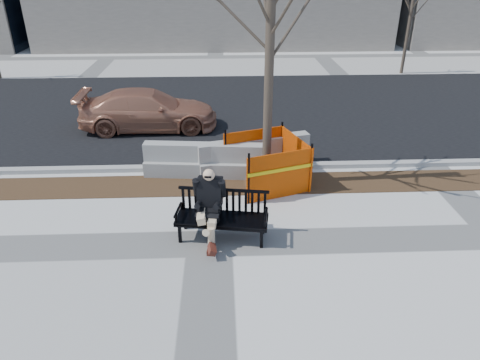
% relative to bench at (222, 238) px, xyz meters
% --- Properties ---
extents(ground, '(120.00, 120.00, 0.00)m').
position_rel_bench_xyz_m(ground, '(-0.27, -0.19, 0.00)').
color(ground, beige).
rests_on(ground, ground).
extents(mulch_strip, '(40.00, 1.20, 0.02)m').
position_rel_bench_xyz_m(mulch_strip, '(-0.27, 2.41, 0.00)').
color(mulch_strip, '#47301C').
rests_on(mulch_strip, ground).
extents(asphalt_street, '(60.00, 10.40, 0.01)m').
position_rel_bench_xyz_m(asphalt_street, '(-0.27, 8.61, 0.00)').
color(asphalt_street, black).
rests_on(asphalt_street, ground).
extents(curb, '(60.00, 0.25, 0.12)m').
position_rel_bench_xyz_m(curb, '(-0.27, 3.36, 0.06)').
color(curb, '#9E9B93').
rests_on(curb, ground).
extents(bench, '(2.03, 0.99, 1.03)m').
position_rel_bench_xyz_m(bench, '(0.00, 0.00, 0.00)').
color(bench, black).
rests_on(bench, ground).
extents(seated_man, '(0.82, 1.18, 1.53)m').
position_rel_bench_xyz_m(seated_man, '(-0.26, 0.09, 0.00)').
color(seated_man, black).
rests_on(seated_man, ground).
extents(tree_fence, '(3.31, 3.31, 6.54)m').
position_rel_bench_xyz_m(tree_fence, '(1.15, 2.45, 0.00)').
color(tree_fence, '#F84401').
rests_on(tree_fence, ground).
extents(sedan, '(4.62, 1.97, 1.33)m').
position_rel_bench_xyz_m(sedan, '(-2.43, 6.68, 0.00)').
color(sedan, '#A56649').
rests_on(sedan, ground).
extents(jersey_barrier_left, '(3.21, 0.93, 0.91)m').
position_rel_bench_xyz_m(jersey_barrier_left, '(-0.48, 3.04, 0.00)').
color(jersey_barrier_left, gray).
rests_on(jersey_barrier_left, ground).
extents(jersey_barrier_right, '(3.22, 1.43, 0.91)m').
position_rel_bench_xyz_m(jersey_barrier_right, '(0.91, 3.34, 0.00)').
color(jersey_barrier_right, gray).
rests_on(jersey_barrier_right, ground).
extents(far_tree_left, '(1.97, 1.97, 4.80)m').
position_rel_bench_xyz_m(far_tree_left, '(-10.64, 13.93, 0.00)').
color(far_tree_left, '#473B2E').
rests_on(far_tree_left, ground).
extents(far_tree_right, '(2.24, 2.24, 4.81)m').
position_rel_bench_xyz_m(far_tree_right, '(9.11, 14.09, 0.00)').
color(far_tree_right, '#493C2F').
rests_on(far_tree_right, ground).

